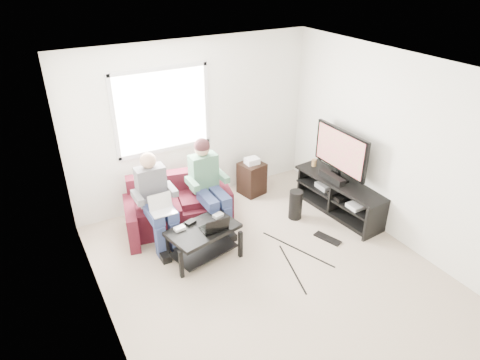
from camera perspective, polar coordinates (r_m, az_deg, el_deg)
name	(u,v)px	position (r m, az deg, el deg)	size (l,w,h in m)	color
floor	(269,271)	(5.71, 3.86, -12.08)	(4.50, 4.50, 0.00)	tan
ceiling	(277,72)	(4.49, 4.95, 14.09)	(4.50, 4.50, 0.00)	white
wall_back	(194,124)	(6.78, -6.16, 7.48)	(4.50, 4.50, 0.00)	white
wall_front	(435,310)	(3.68, 24.54, -15.53)	(4.50, 4.50, 0.00)	white
wall_left	(97,234)	(4.35, -18.50, -6.80)	(4.50, 4.50, 0.00)	white
wall_right	(396,150)	(6.20, 20.06, 3.81)	(4.50, 4.50, 0.00)	white
window	(162,111)	(6.50, -10.32, 9.07)	(1.48, 0.04, 1.28)	white
sofa	(178,207)	(6.51, -8.27, -3.57)	(1.77, 1.01, 0.76)	#401018
person_left	(156,197)	(5.98, -11.18, -2.27)	(0.40, 0.70, 1.30)	navy
person_right	(208,179)	(6.20, -4.33, 0.09)	(0.40, 0.71, 1.35)	navy
laptop_silver	(163,208)	(5.77, -10.28, -3.74)	(0.32, 0.22, 0.24)	silver
coffee_table	(203,236)	(5.77, -4.91, -7.41)	(1.02, 0.75, 0.46)	black
laptop_black	(214,221)	(5.61, -3.55, -5.50)	(0.34, 0.24, 0.24)	black
controller_a	(180,228)	(5.69, -8.05, -6.41)	(0.14, 0.09, 0.04)	silver
controller_b	(190,222)	(5.79, -6.62, -5.63)	(0.14, 0.09, 0.04)	black
controller_c	(218,215)	(5.90, -2.93, -4.75)	(0.14, 0.09, 0.04)	gray
tv_stand	(339,198)	(6.95, 13.13, -2.30)	(0.64, 1.66, 0.54)	black
tv	(341,152)	(6.67, 13.26, 3.69)	(0.12, 1.10, 0.81)	black
soundbar	(332,177)	(6.77, 12.13, 0.35)	(0.12, 0.50, 0.10)	black
drink_cup	(314,163)	(7.16, 9.86, 2.29)	(0.08, 0.08, 0.12)	olive
console_white	(358,205)	(6.67, 15.43, -3.27)	(0.30, 0.22, 0.06)	silver
console_grey	(328,185)	(7.10, 11.63, -0.65)	(0.34, 0.26, 0.08)	gray
console_black	(342,195)	(6.88, 13.47, -1.92)	(0.38, 0.30, 0.07)	black
subwoofer	(296,205)	(6.65, 7.42, -3.28)	(0.21, 0.21, 0.47)	black
keyboard_floor	(328,238)	(6.37, 11.60, -7.65)	(0.14, 0.41, 0.02)	black
end_table	(252,178)	(7.25, 1.58, 0.34)	(0.37, 0.37, 0.66)	black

